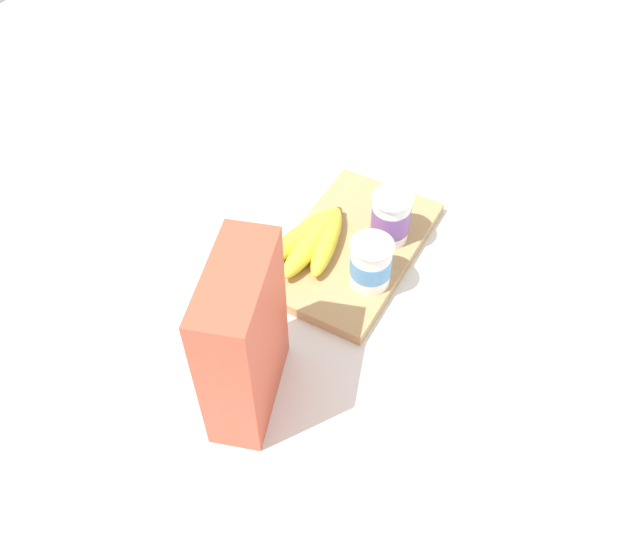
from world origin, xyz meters
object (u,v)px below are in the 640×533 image
Objects in this scene: cereal_box at (244,340)px; yogurt_cup_front at (391,218)px; cutting_board at (351,248)px; banana_bunch at (313,239)px; yogurt_cup_back at (371,263)px.

cereal_box reaches higher than yogurt_cup_front.
cereal_box is (0.31, 0.00, 0.12)m from cutting_board.
yogurt_cup_front is 0.13m from banana_bunch.
yogurt_cup_back is at bearing 148.53° from cereal_box.
yogurt_cup_front is (-0.36, 0.05, -0.06)m from cereal_box.
yogurt_cup_front is 0.48× the size of banana_bunch.
cereal_box is 0.37m from yogurt_cup_front.
yogurt_cup_back is at bearing 46.34° from cutting_board.
yogurt_cup_front reaches higher than cutting_board.
cereal_box is 0.27m from yogurt_cup_back.
cutting_board is 0.09m from yogurt_cup_front.
cutting_board is 1.29× the size of cereal_box.
banana_bunch is at bearing -100.20° from yogurt_cup_back.
cutting_board is 3.96× the size of yogurt_cup_back.
yogurt_cup_back is (-0.26, 0.06, -0.07)m from cereal_box.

